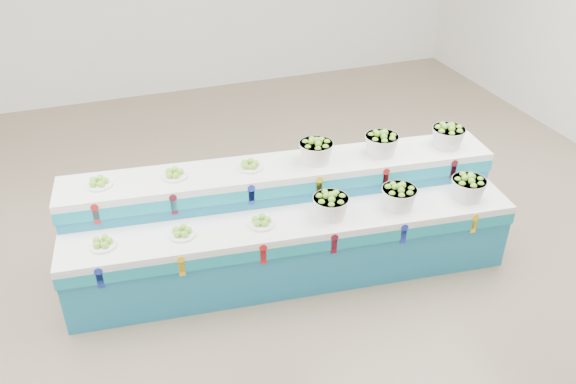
# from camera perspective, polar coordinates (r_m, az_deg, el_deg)

# --- Properties ---
(ground) EXTENTS (10.00, 10.00, 0.00)m
(ground) POSITION_cam_1_polar(r_m,az_deg,el_deg) (6.02, -2.29, -7.60)
(ground) COLOR #756550
(ground) RESTS_ON ground
(display_stand) EXTENTS (4.37, 1.56, 1.02)m
(display_stand) POSITION_cam_1_polar(r_m,az_deg,el_deg) (5.80, -0.00, -3.02)
(display_stand) COLOR teal
(display_stand) RESTS_ON ground
(plate_lower_left) EXTENTS (0.26, 0.26, 0.09)m
(plate_lower_left) POSITION_cam_1_polar(r_m,az_deg,el_deg) (5.37, -17.50, -4.65)
(plate_lower_left) COLOR white
(plate_lower_left) RESTS_ON display_stand
(plate_lower_mid) EXTENTS (0.26, 0.26, 0.09)m
(plate_lower_mid) POSITION_cam_1_polar(r_m,az_deg,el_deg) (5.33, -10.21, -3.78)
(plate_lower_mid) COLOR white
(plate_lower_mid) RESTS_ON display_stand
(plate_lower_right) EXTENTS (0.26, 0.26, 0.09)m
(plate_lower_right) POSITION_cam_1_polar(r_m,az_deg,el_deg) (5.39, -2.60, -2.81)
(plate_lower_right) COLOR white
(plate_lower_right) RESTS_ON display_stand
(basket_lower_left) EXTENTS (0.37, 0.37, 0.24)m
(basket_lower_left) POSITION_cam_1_polar(r_m,az_deg,el_deg) (5.48, 4.14, -1.27)
(basket_lower_left) COLOR silver
(basket_lower_left) RESTS_ON display_stand
(basket_lower_mid) EXTENTS (0.37, 0.37, 0.24)m
(basket_lower_mid) POSITION_cam_1_polar(r_m,az_deg,el_deg) (5.70, 10.66, -0.39)
(basket_lower_mid) COLOR silver
(basket_lower_mid) RESTS_ON display_stand
(basket_lower_right) EXTENTS (0.37, 0.37, 0.24)m
(basket_lower_right) POSITION_cam_1_polar(r_m,az_deg,el_deg) (6.00, 17.02, 0.48)
(basket_lower_right) COLOR silver
(basket_lower_right) RESTS_ON display_stand
(plate_upper_left) EXTENTS (0.26, 0.26, 0.09)m
(plate_upper_left) POSITION_cam_1_polar(r_m,az_deg,el_deg) (5.65, -17.84, 0.93)
(plate_upper_left) COLOR white
(plate_upper_left) RESTS_ON display_stand
(plate_upper_mid) EXTENTS (0.26, 0.26, 0.09)m
(plate_upper_mid) POSITION_cam_1_polar(r_m,az_deg,el_deg) (5.62, -10.94, 1.79)
(plate_upper_mid) COLOR white
(plate_upper_mid) RESTS_ON display_stand
(plate_upper_right) EXTENTS (0.26, 0.26, 0.09)m
(plate_upper_right) POSITION_cam_1_polar(r_m,az_deg,el_deg) (5.67, -3.70, 2.66)
(plate_upper_right) COLOR white
(plate_upper_right) RESTS_ON display_stand
(basket_upper_left) EXTENTS (0.37, 0.37, 0.24)m
(basket_upper_left) POSITION_cam_1_polar(r_m,az_deg,el_deg) (5.76, 2.73, 4.04)
(basket_upper_left) COLOR silver
(basket_upper_left) RESTS_ON display_stand
(basket_upper_mid) EXTENTS (0.37, 0.37, 0.24)m
(basket_upper_mid) POSITION_cam_1_polar(r_m,az_deg,el_deg) (5.97, 9.01, 4.70)
(basket_upper_mid) COLOR silver
(basket_upper_mid) RESTS_ON display_stand
(basket_upper_right) EXTENTS (0.37, 0.37, 0.24)m
(basket_upper_right) POSITION_cam_1_polar(r_m,az_deg,el_deg) (6.26, 15.20, 5.29)
(basket_upper_right) COLOR silver
(basket_upper_right) RESTS_ON display_stand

